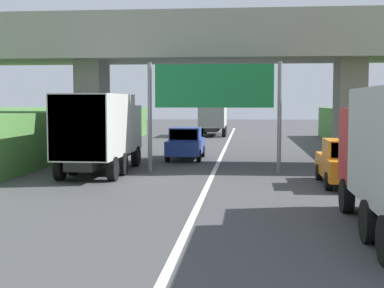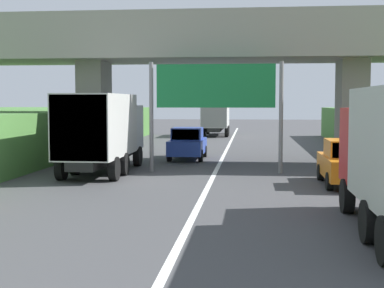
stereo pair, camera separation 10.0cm
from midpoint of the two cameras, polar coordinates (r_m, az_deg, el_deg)
lane_centre_stripe at (r=22.24m, az=2.14°, el=-3.68°), size 0.20×87.49×0.01m
overpass_bridge at (r=28.05m, az=3.01°, el=9.23°), size 40.00×4.80×7.36m
overhead_highway_sign at (r=24.39m, az=2.54°, el=5.34°), size 5.88×0.18×4.86m
truck_green at (r=51.25m, az=2.54°, el=3.04°), size 2.44×7.30×3.44m
truck_silver at (r=24.39m, az=-9.06°, el=1.53°), size 2.44×7.30×3.44m
car_orange at (r=21.42m, az=15.82°, el=-1.86°), size 1.86×4.10×1.72m
car_blue at (r=30.03m, az=-0.36°, el=0.05°), size 1.86×4.10×1.72m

